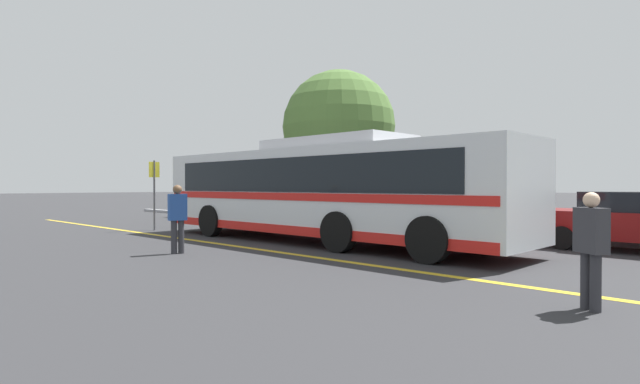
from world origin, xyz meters
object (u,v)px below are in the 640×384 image
parked_car_3 (630,221)px  tree_1 (339,127)px  parked_car_1 (296,206)px  pedestrian_1 (591,244)px  pedestrian_0 (178,215)px  parked_car_2 (437,213)px  transit_bus (320,189)px  bus_stop_sign (154,186)px  parked_car_0 (216,204)px

parked_car_3 → tree_1: bearing=-101.8°
parked_car_1 → pedestrian_1: (12.96, -6.92, 0.09)m
pedestrian_0 → parked_car_2: bearing=1.0°
parked_car_1 → parked_car_3: (11.87, 0.14, -0.03)m
transit_bus → bus_stop_sign: (-7.05, -1.39, 0.08)m
parked_car_1 → pedestrian_1: parked_car_1 is taller
parked_car_1 → tree_1: (-0.36, 3.02, 3.53)m
bus_stop_sign → tree_1: size_ratio=0.37×
bus_stop_sign → parked_car_1: bearing=-20.8°
parked_car_2 → bus_stop_sign: (-8.56, -5.18, 0.83)m
bus_stop_sign → tree_1: bearing=-11.1°
transit_bus → pedestrian_1: transit_bus is taller
transit_bus → parked_car_2: (1.50, 3.79, -0.75)m
transit_bus → parked_car_2: bearing=-21.4°
parked_car_0 → parked_car_3: bearing=-95.0°
pedestrian_1 → transit_bus: bearing=13.4°
transit_bus → tree_1: tree_1 is taller
bus_stop_sign → parked_car_3: bearing=-68.7°
transit_bus → tree_1: size_ratio=1.79×
transit_bus → pedestrian_0: size_ratio=7.51×
transit_bus → parked_car_1: size_ratio=2.74×
parked_car_1 → tree_1: size_ratio=0.65×
parked_car_2 → transit_bus: bearing=155.3°
transit_bus → bus_stop_sign: transit_bus is taller
transit_bus → bus_stop_sign: bearing=101.3°
parked_car_1 → parked_car_3: parked_car_1 is taller
transit_bus → bus_stop_sign: 7.19m
transit_bus → parked_car_3: bearing=-59.7°
parked_car_2 → parked_car_3: 5.31m
transit_bus → parked_car_2: transit_bus is taller
parked_car_0 → pedestrian_1: (19.10, -7.17, 0.18)m
pedestrian_1 → parked_car_2: bearing=-12.2°
parked_car_0 → parked_car_3: 18.01m
parked_car_2 → bus_stop_sign: bus_stop_sign is taller
pedestrian_0 → pedestrian_1: size_ratio=1.07×
parked_car_1 → pedestrian_0: pedestrian_0 is taller
parked_car_0 → tree_1: (5.78, 2.77, 3.63)m
parked_car_1 → transit_bus: bearing=51.8°
pedestrian_0 → bus_stop_sign: bearing=84.6°
parked_car_1 → bus_stop_sign: bus_stop_sign is taller
pedestrian_0 → tree_1: bearing=40.5°
parked_car_0 → pedestrian_0: (10.35, -8.09, 0.24)m
transit_bus → parked_car_0: bearing=70.3°
parked_car_2 → bus_stop_sign: 10.04m
transit_bus → parked_car_0: transit_bus is taller
pedestrian_0 → tree_1: 12.26m
parked_car_3 → tree_1: 13.06m
transit_bus → tree_1: bearing=38.7°
pedestrian_0 → pedestrian_1: 8.79m
bus_stop_sign → pedestrian_1: bearing=-96.4°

